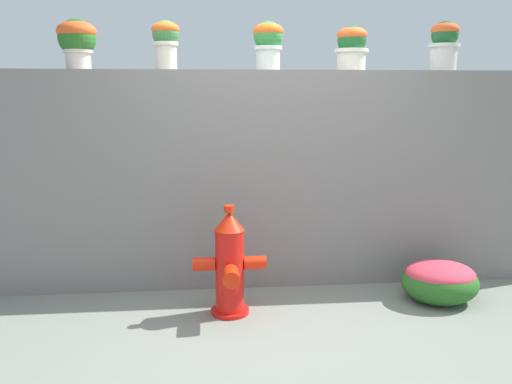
# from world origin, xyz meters

# --- Properties ---
(ground_plane) EXTENTS (24.00, 24.00, 0.00)m
(ground_plane) POSITION_xyz_m (0.00, 0.00, 0.00)
(ground_plane) COLOR gray
(stone_wall) EXTENTS (5.47, 0.41, 1.87)m
(stone_wall) POSITION_xyz_m (0.00, 1.06, 0.93)
(stone_wall) COLOR gray
(stone_wall) RESTS_ON ground
(potted_plant_1) EXTENTS (0.32, 0.32, 0.40)m
(potted_plant_1) POSITION_xyz_m (-1.55, 1.04, 2.11)
(potted_plant_1) COLOR beige
(potted_plant_1) RESTS_ON stone_wall
(potted_plant_2) EXTENTS (0.23, 0.23, 0.40)m
(potted_plant_2) POSITION_xyz_m (-0.84, 1.07, 2.12)
(potted_plant_2) COLOR beige
(potted_plant_2) RESTS_ON stone_wall
(potted_plant_3) EXTENTS (0.26, 0.26, 0.41)m
(potted_plant_3) POSITION_xyz_m (0.02, 1.09, 2.12)
(potted_plant_3) COLOR silver
(potted_plant_3) RESTS_ON stone_wall
(potted_plant_4) EXTENTS (0.29, 0.29, 0.38)m
(potted_plant_4) POSITION_xyz_m (0.75, 1.10, 2.08)
(potted_plant_4) COLOR silver
(potted_plant_4) RESTS_ON stone_wall
(potted_plant_5) EXTENTS (0.27, 0.27, 0.42)m
(potted_plant_5) POSITION_xyz_m (1.56, 1.05, 2.11)
(potted_plant_5) COLOR silver
(potted_plant_5) RESTS_ON stone_wall
(fire_hydrant) EXTENTS (0.56, 0.45, 0.85)m
(fire_hydrant) POSITION_xyz_m (-0.36, 0.33, 0.39)
(fire_hydrant) COLOR red
(fire_hydrant) RESTS_ON ground
(flower_bush_left) EXTENTS (0.63, 0.56, 0.34)m
(flower_bush_left) POSITION_xyz_m (1.36, 0.43, 0.18)
(flower_bush_left) COLOR #2A6422
(flower_bush_left) RESTS_ON ground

